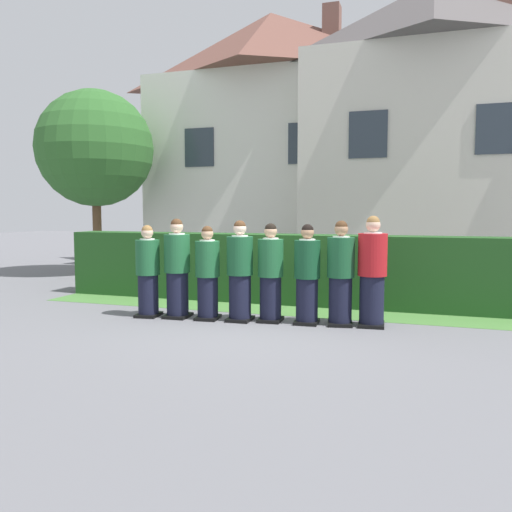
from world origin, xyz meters
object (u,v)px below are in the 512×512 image
at_px(student_in_red_blazer, 372,274).
at_px(student_front_row_2, 208,275).
at_px(student_front_row_6, 341,276).
at_px(student_front_row_1, 177,271).
at_px(student_front_row_4, 271,275).
at_px(student_front_row_5, 307,277).
at_px(student_front_row_3, 240,273).
at_px(student_front_row_0, 148,273).

bearing_deg(student_in_red_blazer, student_front_row_2, -173.05).
xyz_separation_m(student_front_row_6, student_in_red_blazer, (0.47, 0.07, 0.04)).
bearing_deg(student_front_row_1, student_front_row_4, 6.71).
bearing_deg(student_front_row_5, student_front_row_2, -173.52).
bearing_deg(student_front_row_1, student_front_row_3, 4.13).
xyz_separation_m(student_front_row_1, student_front_row_5, (2.15, 0.20, -0.04)).
xyz_separation_m(student_front_row_0, student_front_row_1, (0.50, 0.08, 0.05)).
bearing_deg(student_front_row_2, student_front_row_3, 6.15).
height_order(student_front_row_1, student_front_row_2, student_front_row_1).
bearing_deg(student_front_row_6, student_front_row_2, -173.28).
bearing_deg(student_front_row_6, student_front_row_4, -175.52).
relative_size(student_front_row_1, student_front_row_6, 1.01).
relative_size(student_front_row_0, student_front_row_5, 0.98).
bearing_deg(student_front_row_2, student_front_row_5, 6.48).
xyz_separation_m(student_front_row_2, student_in_red_blazer, (2.60, 0.32, 0.08)).
xyz_separation_m(student_front_row_2, student_front_row_3, (0.54, 0.06, 0.05)).
xyz_separation_m(student_front_row_5, student_in_red_blazer, (0.98, 0.13, 0.06)).
distance_m(student_front_row_0, student_front_row_3, 1.59).
bearing_deg(student_front_row_0, student_front_row_5, 6.10).
bearing_deg(student_front_row_2, student_front_row_4, 9.11).
xyz_separation_m(student_front_row_0, student_front_row_2, (1.04, 0.10, -0.00)).
height_order(student_front_row_3, student_front_row_6, student_front_row_6).
relative_size(student_front_row_0, student_front_row_3, 0.95).
height_order(student_front_row_2, student_front_row_3, student_front_row_3).
bearing_deg(student_front_row_4, student_front_row_1, -173.29).
bearing_deg(student_front_row_3, student_front_row_5, 6.65).
height_order(student_front_row_2, student_front_row_6, student_front_row_6).
height_order(student_front_row_0, student_in_red_blazer, student_in_red_blazer).
bearing_deg(student_front_row_4, student_front_row_3, -167.64).
relative_size(student_front_row_3, student_front_row_5, 1.03).
bearing_deg(student_front_row_3, student_front_row_1, -175.87).
bearing_deg(student_front_row_4, student_front_row_6, 4.48).
bearing_deg(student_in_red_blazer, student_front_row_0, -173.46).
height_order(student_front_row_2, student_front_row_4, student_front_row_4).
distance_m(student_front_row_1, student_front_row_4, 1.57).
xyz_separation_m(student_front_row_1, student_front_row_6, (2.66, 0.27, -0.01)).
height_order(student_front_row_0, student_front_row_2, student_front_row_0).
height_order(student_front_row_3, student_in_red_blazer, student_in_red_blazer).
bearing_deg(student_front_row_1, student_front_row_5, 5.39).
bearing_deg(student_front_row_5, student_front_row_4, -178.11).
height_order(student_front_row_1, student_front_row_6, student_front_row_1).
xyz_separation_m(student_front_row_4, student_in_red_blazer, (1.57, 0.15, 0.06)).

